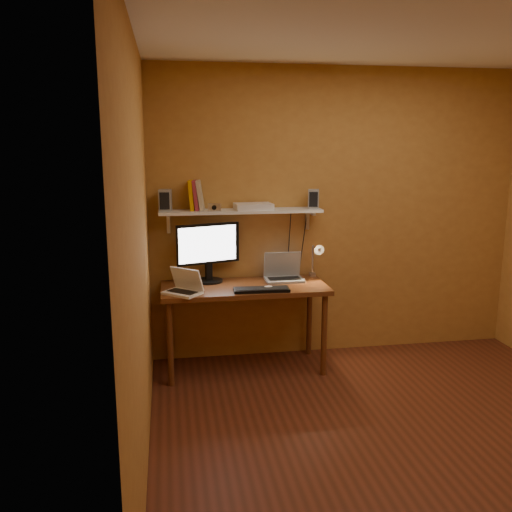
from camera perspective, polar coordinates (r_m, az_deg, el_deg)
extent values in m
cube|color=#5C2717|center=(3.99, 15.33, -17.87)|extent=(3.40, 3.20, 0.02)
cube|color=silver|center=(3.54, 17.80, 22.23)|extent=(3.40, 3.20, 0.02)
cube|color=#B47D37|center=(5.02, 8.52, 4.39)|extent=(3.40, 0.02, 2.60)
cube|color=#B47D37|center=(3.19, -12.37, 0.03)|extent=(0.02, 3.20, 2.60)
cube|color=#5E2916|center=(4.61, -1.22, -3.37)|extent=(1.40, 0.60, 0.04)
cylinder|color=#5E2916|center=(4.45, -9.03, -9.15)|extent=(0.05, 0.05, 0.71)
cylinder|color=#5E2916|center=(4.63, 7.18, -8.26)|extent=(0.05, 0.05, 0.71)
cylinder|color=#5E2916|center=(4.91, -9.09, -7.15)|extent=(0.05, 0.05, 0.71)
cylinder|color=#5E2916|center=(5.07, 5.63, -6.44)|extent=(0.05, 0.05, 0.71)
cube|color=white|center=(4.67, -1.59, 4.74)|extent=(1.40, 0.25, 0.02)
cube|color=silver|center=(4.75, -9.20, 3.47)|extent=(0.03, 0.03, 0.18)
cube|color=silver|center=(4.91, 5.44, 3.84)|extent=(0.03, 0.03, 0.18)
cylinder|color=black|center=(4.74, -4.98, -2.62)|extent=(0.30, 0.30, 0.02)
cube|color=black|center=(4.72, -5.00, -1.57)|extent=(0.06, 0.06, 0.17)
cube|color=black|center=(4.67, -5.05, 1.30)|extent=(0.55, 0.20, 0.35)
cube|color=white|center=(4.65, -5.03, 1.26)|extent=(0.50, 0.16, 0.31)
cube|color=gray|center=(4.77, 3.00, -2.50)|extent=(0.33, 0.23, 0.02)
cube|color=black|center=(4.76, 3.00, -2.37)|extent=(0.28, 0.13, 0.00)
cube|color=gray|center=(4.82, 2.79, -0.85)|extent=(0.33, 0.07, 0.23)
cube|color=#172248|center=(4.82, 2.79, -0.85)|extent=(0.29, 0.05, 0.19)
cube|color=white|center=(4.39, -7.76, -3.87)|extent=(0.34, 0.33, 0.02)
cube|color=black|center=(4.38, -7.76, -3.73)|extent=(0.25, 0.24, 0.00)
cube|color=white|center=(4.41, -7.27, -2.40)|extent=(0.27, 0.25, 0.19)
cube|color=black|center=(4.41, -7.27, -2.40)|extent=(0.23, 0.21, 0.16)
cube|color=black|center=(4.43, 0.57, -3.56)|extent=(0.46, 0.17, 0.02)
ellipsoid|color=white|center=(4.48, 1.31, -3.34)|extent=(0.10, 0.07, 0.03)
cube|color=silver|center=(4.97, 5.95, -2.20)|extent=(0.05, 0.06, 0.08)
cylinder|color=silver|center=(4.93, 5.98, -0.51)|extent=(0.02, 0.02, 0.28)
cylinder|color=silver|center=(4.83, 6.27, 0.91)|extent=(0.01, 0.16, 0.01)
cone|color=silver|center=(4.75, 6.53, 0.73)|extent=(0.09, 0.09, 0.09)
sphere|color=#FFE0A5|center=(4.73, 6.59, 0.69)|extent=(0.04, 0.04, 0.04)
cube|color=gray|center=(4.63, -9.53, 5.81)|extent=(0.11, 0.11, 0.18)
cube|color=gray|center=(4.79, 6.06, 6.00)|extent=(0.11, 0.11, 0.17)
cube|color=#CB8C05|center=(4.65, -6.78, 6.36)|extent=(0.07, 0.18, 0.26)
cube|color=maroon|center=(4.65, -6.34, 6.38)|extent=(0.08, 0.18, 0.26)
cube|color=#B9A98D|center=(4.65, -5.90, 6.39)|extent=(0.09, 0.18, 0.26)
cube|color=silver|center=(4.58, -4.39, 5.14)|extent=(0.11, 0.06, 0.07)
cylinder|color=black|center=(4.56, -4.36, 5.11)|extent=(0.04, 0.03, 0.04)
cube|color=white|center=(4.68, -0.28, 5.24)|extent=(0.33, 0.23, 0.05)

